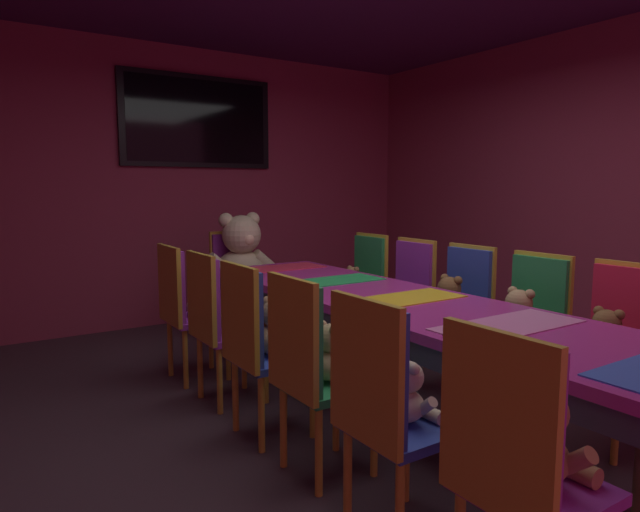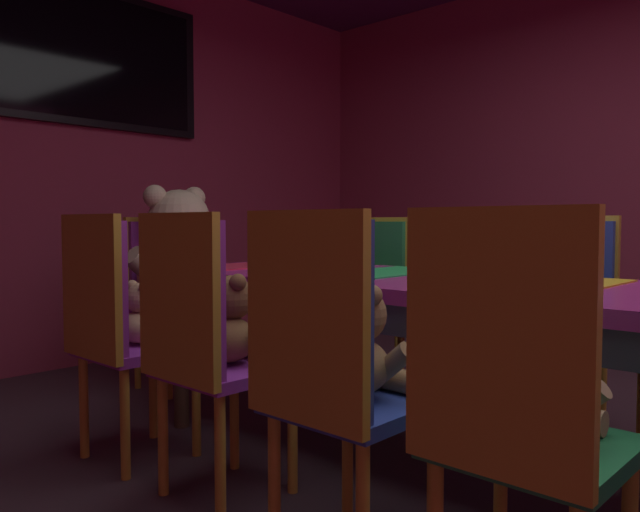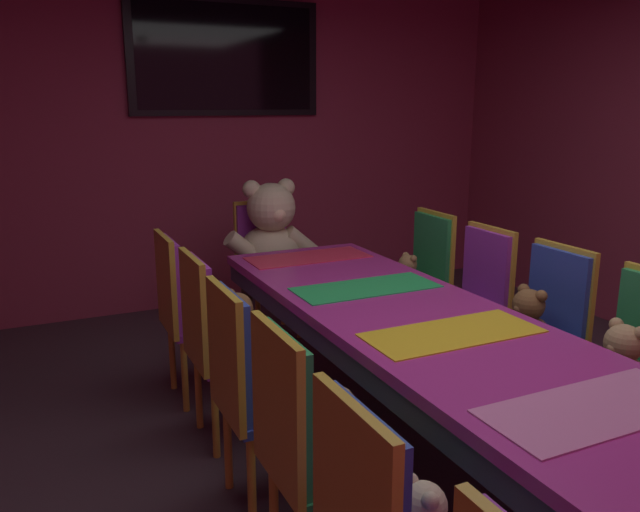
{
  "view_description": "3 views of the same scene",
  "coord_description": "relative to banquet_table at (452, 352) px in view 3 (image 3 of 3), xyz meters",
  "views": [
    {
      "loc": [
        -2.17,
        -2.41,
        1.39
      ],
      "look_at": [
        0.11,
        1.04,
        0.88
      ],
      "focal_mm": 31.42,
      "sensor_mm": 36.0,
      "label": 1
    },
    {
      "loc": [
        -2.05,
        -0.84,
        0.95
      ],
      "look_at": [
        -0.08,
        0.99,
        0.81
      ],
      "focal_mm": 35.0,
      "sensor_mm": 36.0,
      "label": 2
    },
    {
      "loc": [
        -1.57,
        -2.04,
        1.68
      ],
      "look_at": [
        -0.18,
        0.93,
        0.89
      ],
      "focal_mm": 35.42,
      "sensor_mm": 36.0,
      "label": 3
    }
  ],
  "objects": [
    {
      "name": "ground_plane",
      "position": [
        0.0,
        0.0,
        -0.66
      ],
      "size": [
        7.9,
        7.9,
        0.0
      ],
      "primitive_type": "plane",
      "color": "#3F2D38"
    },
    {
      "name": "wall_back",
      "position": [
        0.0,
        3.2,
        0.74
      ],
      "size": [
        5.2,
        0.12,
        2.8
      ],
      "primitive_type": "cube",
      "color": "#99334C",
      "rests_on": "ground_plane"
    },
    {
      "name": "banquet_table",
      "position": [
        0.0,
        0.0,
        0.0
      ],
      "size": [
        0.9,
        3.52,
        0.75
      ],
      "color": "#B22D8C",
      "rests_on": "ground_plane"
    },
    {
      "name": "chair_left_2",
      "position": [
        -0.82,
        -0.25,
        -0.06
      ],
      "size": [
        0.42,
        0.41,
        0.98
      ],
      "color": "#268C4C",
      "rests_on": "ground_plane"
    },
    {
      "name": "teddy_left_2",
      "position": [
        -0.67,
        -0.25,
        -0.08
      ],
      "size": [
        0.24,
        0.31,
        0.29
      ],
      "color": "tan",
      "rests_on": "chair_left_2"
    },
    {
      "name": "chair_left_3",
      "position": [
        -0.84,
        0.26,
        -0.06
      ],
      "size": [
        0.42,
        0.41,
        0.98
      ],
      "color": "#2D47B2",
      "rests_on": "ground_plane"
    },
    {
      "name": "teddy_left_3",
      "position": [
        -0.69,
        0.26,
        -0.06
      ],
      "size": [
        0.27,
        0.34,
        0.32
      ],
      "color": "#9E7247",
      "rests_on": "chair_left_3"
    },
    {
      "name": "chair_left_4",
      "position": [
        -0.82,
        0.85,
        -0.06
      ],
      "size": [
        0.42,
        0.41,
        0.98
      ],
      "color": "purple",
      "rests_on": "ground_plane"
    },
    {
      "name": "teddy_left_4",
      "position": [
        -0.67,
        0.85,
        -0.06
      ],
      "size": [
        0.26,
        0.34,
        0.32
      ],
      "color": "brown",
      "rests_on": "chair_left_4"
    },
    {
      "name": "chair_left_5",
      "position": [
        -0.84,
        1.39,
        -0.06
      ],
      "size": [
        0.42,
        0.41,
        0.98
      ],
      "color": "purple",
      "rests_on": "ground_plane"
    },
    {
      "name": "teddy_left_5",
      "position": [
        -0.7,
        1.39,
        -0.09
      ],
      "size": [
        0.21,
        0.28,
        0.26
      ],
      "color": "tan",
      "rests_on": "chair_left_5"
    },
    {
      "name": "teddy_right_2",
      "position": [
        0.66,
        -0.31,
        -0.06
      ],
      "size": [
        0.27,
        0.35,
        0.33
      ],
      "rotation": [
        0.0,
        0.0,
        3.14
      ],
      "color": "tan",
      "rests_on": "chair_right_2"
    },
    {
      "name": "chair_right_3",
      "position": [
        0.81,
        0.26,
        -0.06
      ],
      "size": [
        0.42,
        0.41,
        0.98
      ],
      "rotation": [
        0.0,
        0.0,
        3.14
      ],
      "color": "#2D47B2",
      "rests_on": "ground_plane"
    },
    {
      "name": "teddy_right_3",
      "position": [
        0.66,
        0.26,
        -0.06
      ],
      "size": [
        0.27,
        0.35,
        0.33
      ],
      "rotation": [
        0.0,
        0.0,
        3.14
      ],
      "color": "brown",
      "rests_on": "chair_right_3"
    },
    {
      "name": "chair_right_4",
      "position": [
        0.8,
        0.82,
        -0.06
      ],
      "size": [
        0.42,
        0.41,
        0.98
      ],
      "rotation": [
        0.0,
        0.0,
        3.14
      ],
      "color": "purple",
      "rests_on": "ground_plane"
    },
    {
      "name": "chair_right_5",
      "position": [
        0.82,
        1.4,
        -0.06
      ],
      "size": [
        0.42,
        0.41,
        0.98
      ],
      "rotation": [
        0.0,
        0.0,
        3.14
      ],
      "color": "#268C4C",
      "rests_on": "ground_plane"
    },
    {
      "name": "teddy_right_5",
      "position": [
        0.68,
        1.4,
        -0.09
      ],
      "size": [
        0.21,
        0.27,
        0.26
      ],
      "rotation": [
        0.0,
        0.0,
        3.14
      ],
      "color": "#9E7247",
      "rests_on": "chair_right_5"
    },
    {
      "name": "throne_chair",
      "position": [
        0.0,
        2.3,
        -0.06
      ],
      "size": [
        0.41,
        0.42,
        0.98
      ],
      "rotation": [
        0.0,
        0.0,
        -1.57
      ],
      "color": "purple",
      "rests_on": "ground_plane"
    },
    {
      "name": "king_teddy_bear",
      "position": [
        0.0,
        2.13,
        0.1
      ],
      "size": [
        0.75,
        0.58,
        0.7
      ],
      "rotation": [
        0.0,
        0.0,
        -1.57
      ],
      "color": "beige",
      "rests_on": "throne_chair"
    },
    {
      "name": "wall_tv",
      "position": [
        0.0,
        3.11,
        1.39
      ],
      "size": [
        1.58,
        0.06,
        0.92
      ],
      "color": "black"
    }
  ]
}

